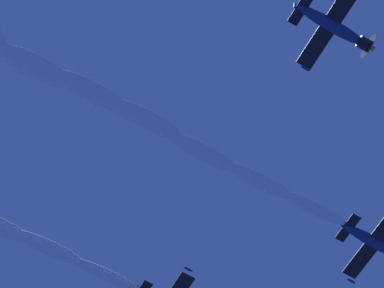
{
  "coord_description": "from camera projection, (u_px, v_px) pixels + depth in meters",
  "views": [
    {
      "loc": [
        -32.69,
        20.89,
        1.92
      ],
      "look_at": [
        -11.77,
        21.03,
        66.03
      ],
      "focal_mm": 77.16,
      "sensor_mm": 36.0,
      "label": 1
    }
  ],
  "objects": [
    {
      "name": "smoke_trail_lead",
      "position": [
        14.0,
        53.0,
        66.12
      ],
      "size": [
        24.99,
        43.94,
        3.43
      ],
      "color": "white"
    },
    {
      "name": "airplane_right_wingman",
      "position": [
        334.0,
        27.0,
        63.72
      ],
      "size": [
        7.46,
        6.99,
        2.57
      ],
      "color": "navy"
    },
    {
      "name": "airplane_lead",
      "position": [
        378.0,
        244.0,
        69.96
      ],
      "size": [
        7.47,
        6.98,
        2.56
      ],
      "color": "navy"
    }
  ]
}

